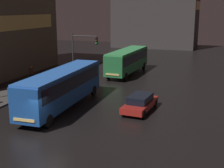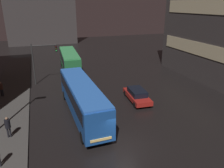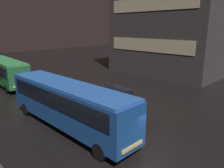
% 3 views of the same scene
% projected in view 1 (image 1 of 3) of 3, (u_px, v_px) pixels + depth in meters
% --- Properties ---
extents(ground_plane, '(120.00, 120.00, 0.00)m').
position_uv_depth(ground_plane, '(46.00, 136.00, 21.27)').
color(ground_plane, black).
extents(sidewalk_left, '(4.00, 48.00, 0.15)m').
position_uv_depth(sidewalk_left, '(21.00, 89.00, 33.31)').
color(sidewalk_left, '#3D3A38').
rests_on(sidewalk_left, ground).
extents(bus_near, '(2.72, 12.03, 3.34)m').
position_uv_depth(bus_near, '(62.00, 85.00, 26.93)').
color(bus_near, '#194793').
rests_on(bus_near, ground).
extents(bus_far, '(2.94, 10.76, 3.21)m').
position_uv_depth(bus_far, '(127.00, 59.00, 41.18)').
color(bus_far, '#236B38').
rests_on(bus_far, ground).
extents(car_taxi, '(2.23, 4.89, 1.40)m').
position_uv_depth(car_taxi, '(140.00, 103.00, 26.44)').
color(car_taxi, maroon).
rests_on(car_taxi, ground).
extents(pedestrian_far, '(0.47, 0.47, 1.77)m').
position_uv_depth(pedestrian_far, '(31.00, 72.00, 36.69)').
color(pedestrian_far, black).
rests_on(pedestrian_far, sidewalk_left).
extents(traffic_light_main, '(3.37, 0.35, 5.61)m').
position_uv_depth(traffic_light_main, '(82.00, 48.00, 37.55)').
color(traffic_light_main, '#2D2D2D').
rests_on(traffic_light_main, ground).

